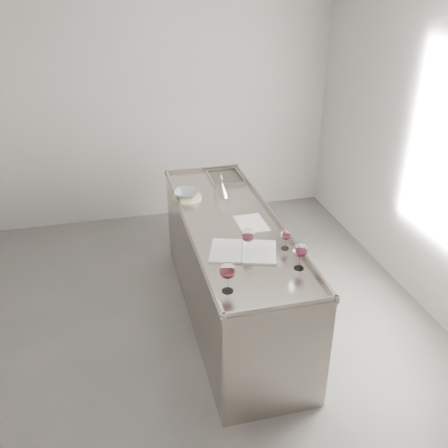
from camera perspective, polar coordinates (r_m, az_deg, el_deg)
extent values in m
cube|color=#54524F|center=(4.30, -4.78, -13.67)|extent=(4.50, 5.00, 0.02)
cube|color=#ADABA8|center=(5.91, -9.56, 13.33)|extent=(4.50, 0.02, 2.80)
cube|color=gray|center=(4.33, 0.85, -5.42)|extent=(0.75, 2.40, 0.92)
cube|color=gray|center=(4.10, 0.90, 0.10)|extent=(0.77, 2.42, 0.02)
cube|color=gray|center=(3.12, 6.56, -9.33)|extent=(0.77, 0.02, 0.03)
cube|color=gray|center=(5.14, -2.50, 6.31)|extent=(0.77, 0.02, 0.03)
cube|color=gray|center=(4.02, -4.14, -0.16)|extent=(0.02, 2.42, 0.03)
cube|color=gray|center=(4.18, 5.74, 0.96)|extent=(0.02, 2.42, 0.03)
cube|color=#595654|center=(4.94, 0.14, 5.17)|extent=(0.30, 0.38, 0.01)
cylinder|color=white|center=(3.26, 0.40, -7.62)|extent=(0.08, 0.08, 0.00)
cylinder|color=white|center=(3.23, 0.41, -6.85)|extent=(0.01, 0.01, 0.10)
ellipsoid|color=white|center=(3.17, 0.41, -5.36)|extent=(0.11, 0.11, 0.11)
cylinder|color=#35070B|center=(3.19, 0.41, -5.73)|extent=(0.08, 0.08, 0.02)
cylinder|color=white|center=(3.68, 2.71, -3.17)|extent=(0.07, 0.07, 0.00)
cylinder|color=white|center=(3.65, 2.73, -2.53)|extent=(0.01, 0.01, 0.09)
ellipsoid|color=white|center=(3.61, 2.76, -1.30)|extent=(0.10, 0.10, 0.10)
cylinder|color=#370711|center=(3.62, 2.75, -1.60)|extent=(0.07, 0.07, 0.02)
cylinder|color=white|center=(3.52, 8.55, -4.99)|extent=(0.07, 0.07, 0.00)
cylinder|color=white|center=(3.50, 8.61, -4.29)|extent=(0.01, 0.01, 0.10)
ellipsoid|color=white|center=(3.45, 8.72, -2.96)|extent=(0.10, 0.10, 0.11)
cylinder|color=#390714|center=(3.46, 8.69, -3.29)|extent=(0.07, 0.07, 0.02)
cylinder|color=white|center=(3.74, 6.98, -2.76)|extent=(0.06, 0.06, 0.00)
cylinder|color=white|center=(3.72, 7.01, -2.23)|extent=(0.01, 0.01, 0.08)
ellipsoid|color=white|center=(3.69, 7.08, -1.26)|extent=(0.08, 0.08, 0.08)
cylinder|color=#39070A|center=(3.70, 7.06, -1.49)|extent=(0.05, 0.05, 0.02)
cube|color=silver|center=(3.68, 0.29, -3.05)|extent=(0.33, 0.39, 0.01)
cube|color=silver|center=(3.67, 4.13, -3.20)|extent=(0.33, 0.39, 0.01)
cylinder|color=white|center=(3.67, 2.21, -3.04)|extent=(0.12, 0.32, 0.01)
cube|color=silver|center=(4.08, 3.14, 0.11)|extent=(0.23, 0.33, 0.00)
cylinder|color=beige|center=(4.52, -4.26, 3.07)|extent=(0.34, 0.34, 0.02)
imported|color=#91A5A9|center=(4.50, -4.28, 3.49)|extent=(0.28, 0.28, 0.05)
cone|color=#A39D91|center=(4.53, -0.32, 3.95)|extent=(0.15, 0.15, 0.13)
cylinder|color=#A39D91|center=(4.50, -0.32, 4.87)|extent=(0.03, 0.03, 0.03)
cylinder|color=olive|center=(4.49, -0.33, 5.15)|extent=(0.04, 0.04, 0.02)
cone|color=#A39D91|center=(4.48, -0.33, 5.49)|extent=(0.03, 0.03, 0.04)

